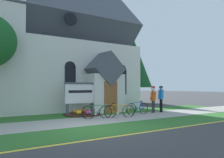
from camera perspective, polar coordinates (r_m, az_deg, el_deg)
ground at (r=13.39m, az=-12.48°, el=-9.33°), size 140.00×140.00×0.00m
sidewalk_slab at (r=12.15m, az=-3.27°, el=-10.11°), size 32.00×2.77×0.01m
grass_verge at (r=10.07m, az=4.06°, el=-11.81°), size 32.00×2.28×0.01m
church_lawn at (r=14.48m, az=-8.54°, el=-8.78°), size 24.00×2.50×0.01m
curb_paint_stripe at (r=9.09m, az=9.11°, el=-12.86°), size 28.00×0.16×0.01m
church_building at (r=20.27m, az=-16.76°, el=7.18°), size 12.74×12.36×12.63m
church_sign at (r=14.26m, az=-7.92°, el=-3.66°), size 2.14×0.20×2.00m
flower_bed at (r=14.10m, az=-7.48°, el=-8.61°), size 2.22×2.22×0.34m
bicycle_green at (r=12.53m, az=-3.80°, el=-8.15°), size 1.68×0.40×0.82m
bicycle_orange at (r=14.58m, az=6.41°, el=-7.26°), size 1.75×0.09×0.84m
bicycle_white at (r=12.98m, az=1.85°, el=-7.96°), size 1.65×0.72×0.84m
cyclist_in_green_jersey at (r=15.89m, az=10.25°, el=-4.32°), size 0.56×0.55×1.79m
cyclist_in_orange_jersey at (r=15.56m, az=10.26°, el=-4.82°), size 0.61×0.42×1.63m
cyclist_in_red_jersey at (r=16.08m, az=12.15°, el=-4.28°), size 0.66×0.41×1.79m
roadside_conifer at (r=24.44m, az=4.79°, el=4.85°), size 4.39×4.39×7.59m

